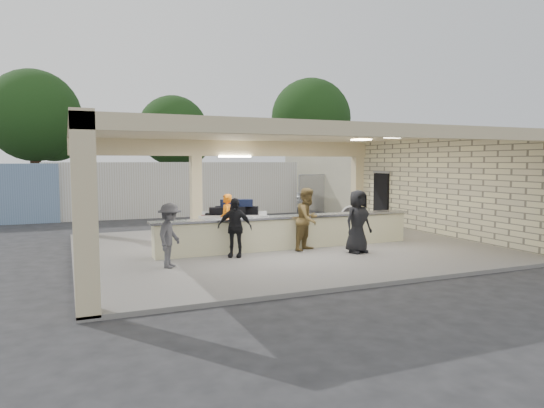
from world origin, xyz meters
name	(u,v)px	position (x,y,z in m)	size (l,w,h in m)	color
ground	(282,249)	(0.00, 0.00, 0.00)	(120.00, 120.00, 0.00)	#252527
pavilion	(280,203)	(0.21, 0.66, 1.35)	(12.01, 10.00, 3.55)	slate
baggage_counter	(289,232)	(0.00, -0.50, 0.59)	(8.20, 0.58, 0.98)	beige
luggage_cart	(232,218)	(-0.99, 1.88, 0.81)	(2.59, 2.07, 1.32)	silver
drum_fan	(351,216)	(4.01, 2.45, 0.58)	(0.83, 0.63, 0.89)	silver
baggage_handler	(226,219)	(-1.54, 0.82, 0.89)	(0.58, 0.32, 1.58)	orange
passenger_a	(308,219)	(0.36, -1.01, 1.01)	(0.89, 0.39, 1.82)	brown
passenger_b	(235,227)	(-1.92, -1.11, 0.91)	(0.94, 0.34, 1.61)	black
passenger_c	(170,235)	(-3.79, -1.75, 0.89)	(1.02, 0.36, 1.59)	#4A494E
passenger_d	(358,221)	(1.49, -1.90, 0.99)	(0.87, 0.36, 1.79)	black
car_white_a	(328,195)	(8.66, 12.41, 0.66)	(2.19, 4.61, 1.32)	white
car_white_b	(359,192)	(10.99, 12.61, 0.77)	(1.83, 4.90, 1.55)	white
car_dark	(249,192)	(4.52, 15.14, 0.77)	(1.64, 4.64, 1.55)	black
container_white	(176,188)	(-0.96, 10.93, 1.33)	(12.26, 2.45, 2.66)	silver
fence	(394,191)	(11.00, 9.00, 1.05)	(12.06, 0.06, 2.03)	gray
tree_left	(39,120)	(-7.68, 24.16, 5.59)	(6.60, 6.30, 9.00)	#382619
tree_mid	(177,134)	(2.32, 26.16, 4.96)	(6.00, 5.60, 8.00)	#382619
tree_right	(313,122)	(14.32, 25.16, 6.21)	(7.20, 7.00, 10.00)	#382619
adjacent_building	(362,181)	(9.50, 10.00, 1.60)	(6.00, 8.00, 3.20)	#BDB596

